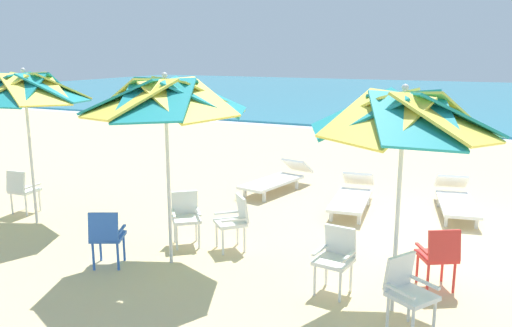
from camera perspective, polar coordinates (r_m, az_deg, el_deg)
name	(u,v)px	position (r m, az deg, el deg)	size (l,w,h in m)	color
ground_plane	(452,235)	(9.55, 20.71, -7.40)	(80.00, 80.00, 0.00)	beige
sea	(497,98)	(38.46, 24.90, 6.59)	(80.00, 36.00, 0.10)	teal
surf_foam	(483,139)	(20.28, 23.68, 2.48)	(80.00, 0.70, 0.01)	white
beach_umbrella_0	(403,117)	(6.05, 15.89, 4.98)	(2.18, 2.18, 2.73)	silver
plastic_chair_0	(408,289)	(6.16, 16.30, -13.08)	(0.62, 0.61, 0.87)	white
plastic_chair_1	(336,256)	(6.88, 8.75, -9.96)	(0.49, 0.51, 0.87)	white
plastic_chair_2	(439,254)	(7.25, 19.46, -9.36)	(0.61, 0.62, 0.87)	red
beach_umbrella_1	(165,98)	(7.37, -9.92, 7.06)	(2.37, 2.37, 2.80)	silver
plastic_chair_3	(107,235)	(7.83, -16.09, -7.52)	(0.59, 0.61, 0.87)	blue
plastic_chair_4	(186,215)	(8.49, -7.72, -5.59)	(0.63, 0.63, 0.87)	white
plastic_chair_5	(234,219)	(8.21, -2.39, -6.11)	(0.63, 0.63, 0.87)	white
beach_umbrella_2	(25,90)	(9.94, -24.06, 7.42)	(2.23, 2.23, 2.80)	silver
plastic_chair_6	(22,189)	(10.94, -24.33, -2.53)	(0.48, 0.50, 0.87)	white
sun_lounger_1	(456,199)	(10.74, 21.11, -3.71)	(1.05, 2.23, 0.62)	white
sun_lounger_2	(352,196)	(10.44, 10.51, -3.52)	(0.88, 2.21, 0.62)	white
sun_lounger_3	(277,179)	(11.63, 2.31, -1.70)	(1.02, 2.22, 0.62)	white
beachgoer_seated	(405,129)	(19.70, 16.02, 3.63)	(0.30, 0.93, 0.92)	red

